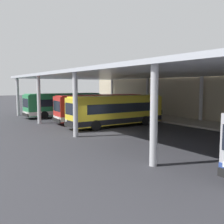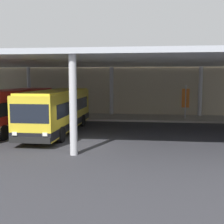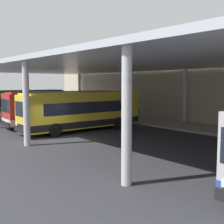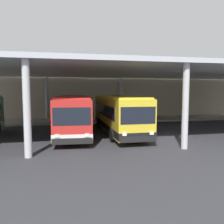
{
  "view_description": "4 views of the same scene",
  "coord_description": "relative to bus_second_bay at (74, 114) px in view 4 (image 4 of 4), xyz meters",
  "views": [
    {
      "loc": [
        19.01,
        -11.64,
        4.19
      ],
      "look_at": [
        -2.53,
        2.78,
        1.55
      ],
      "focal_mm": 41.32,
      "sensor_mm": 36.0,
      "label": 1
    },
    {
      "loc": [
        3.83,
        -16.95,
        4.03
      ],
      "look_at": [
        1.3,
        3.49,
        1.61
      ],
      "focal_mm": 45.86,
      "sensor_mm": 36.0,
      "label": 2
    },
    {
      "loc": [
        17.34,
        -9.87,
        3.88
      ],
      "look_at": [
        1.05,
        3.53,
        1.83
      ],
      "focal_mm": 46.89,
      "sensor_mm": 36.0,
      "label": 3
    },
    {
      "loc": [
        -7.38,
        -15.44,
        3.6
      ],
      "look_at": [
        -3.19,
        4.21,
        1.76
      ],
      "focal_mm": 37.13,
      "sensor_mm": 36.0,
      "label": 4
    }
  ],
  "objects": [
    {
      "name": "ground_plane",
      "position": [
        6.49,
        -3.8,
        -1.66
      ],
      "size": [
        200.0,
        200.0,
        0.0
      ],
      "primitive_type": "plane",
      "color": "#333338"
    },
    {
      "name": "bus_middle_bay",
      "position": [
        3.71,
        -0.28,
        0.0
      ],
      "size": [
        2.75,
        10.54,
        3.17
      ],
      "color": "yellow",
      "rests_on": "ground"
    },
    {
      "name": "platform_kerb",
      "position": [
        6.49,
        7.95,
        -1.57
      ],
      "size": [
        42.0,
        4.5,
        0.18
      ],
      "primitive_type": "cube",
      "color": "#A39E93",
      "rests_on": "ground"
    },
    {
      "name": "station_building_facade",
      "position": [
        6.49,
        11.2,
        1.71
      ],
      "size": [
        48.0,
        1.6,
        6.74
      ],
      "primitive_type": "cube",
      "color": "#C1B293",
      "rests_on": "ground"
    },
    {
      "name": "bench_waiting",
      "position": [
        0.93,
        8.02,
        -0.99
      ],
      "size": [
        1.8,
        0.45,
        0.92
      ],
      "color": "#383D47",
      "rests_on": "platform_kerb"
    },
    {
      "name": "bus_second_bay",
      "position": [
        0.0,
        0.0,
        0.0
      ],
      "size": [
        3.25,
        10.68,
        3.17
      ],
      "color": "red",
      "rests_on": "ground"
    },
    {
      "name": "canopy_shelter",
      "position": [
        6.49,
        1.7,
        3.63
      ],
      "size": [
        40.0,
        17.0,
        5.55
      ],
      "color": "silver",
      "rests_on": "ground"
    },
    {
      "name": "trash_bin",
      "position": [
        -1.94,
        8.28,
        -0.98
      ],
      "size": [
        0.52,
        0.52,
        0.98
      ],
      "color": "maroon",
      "rests_on": "platform_kerb"
    },
    {
      "name": "banner_sign",
      "position": [
        13.94,
        7.14,
        0.32
      ],
      "size": [
        0.7,
        0.12,
        3.2
      ],
      "color": "#B2B2B7",
      "rests_on": "platform_kerb"
    }
  ]
}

